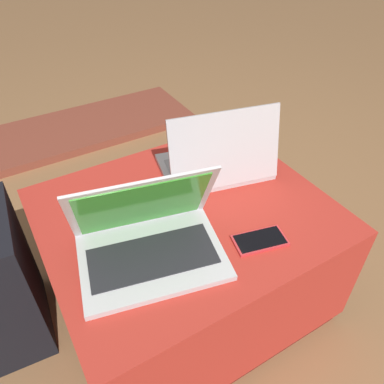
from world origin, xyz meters
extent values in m
plane|color=olive|center=(0.00, 0.00, 0.00)|extent=(14.00, 14.00, 0.00)
cube|color=maroon|center=(0.00, 0.00, 0.03)|extent=(0.78, 0.67, 0.05)
cube|color=#B22D23|center=(0.00, 0.00, 0.24)|extent=(0.81, 0.69, 0.38)
cube|color=silver|center=(-0.17, -0.12, 0.44)|extent=(0.40, 0.33, 0.02)
cube|color=#232328|center=(-0.17, -0.12, 0.45)|extent=(0.34, 0.21, 0.00)
cube|color=silver|center=(-0.15, -0.05, 0.56)|extent=(0.38, 0.20, 0.23)
cube|color=green|center=(-0.15, -0.05, 0.56)|extent=(0.33, 0.17, 0.20)
cube|color=silver|center=(0.18, 0.13, 0.44)|extent=(0.39, 0.30, 0.02)
cube|color=#9E9EA3|center=(0.18, 0.14, 0.45)|extent=(0.32, 0.19, 0.00)
cube|color=silver|center=(0.16, 0.04, 0.56)|extent=(0.35, 0.13, 0.23)
cube|color=white|center=(0.16, 0.05, 0.56)|extent=(0.31, 0.11, 0.20)
cube|color=red|center=(0.11, -0.21, 0.44)|extent=(0.15, 0.10, 0.01)
cube|color=black|center=(0.11, -0.21, 0.44)|extent=(0.14, 0.09, 0.00)
cube|color=brown|center=(0.00, 1.35, 0.02)|extent=(1.40, 0.50, 0.04)
camera|label=1|loc=(-0.40, -0.70, 1.17)|focal=35.00mm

